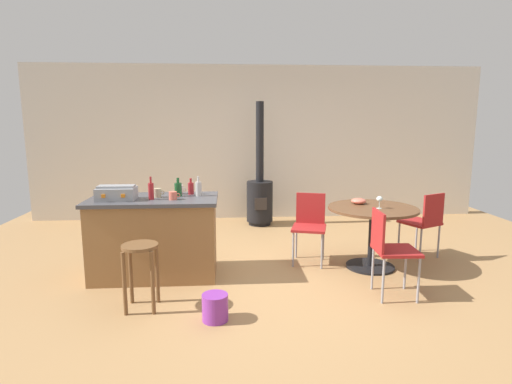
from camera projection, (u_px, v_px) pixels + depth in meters
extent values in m
plane|color=#A37A4C|center=(278.00, 276.00, 4.65)|extent=(8.80, 8.80, 0.00)
cube|color=beige|center=(258.00, 143.00, 7.33)|extent=(8.00, 0.10, 2.70)
cube|color=olive|center=(155.00, 239.00, 4.60)|extent=(1.35, 0.70, 0.85)
cube|color=#424247|center=(153.00, 200.00, 4.53)|extent=(1.41, 0.76, 0.04)
cylinder|color=brown|center=(157.00, 273.00, 3.92)|extent=(0.04, 0.04, 0.59)
cylinder|color=brown|center=(131.00, 274.00, 3.90)|extent=(0.04, 0.04, 0.59)
cylinder|color=brown|center=(124.00, 284.00, 3.66)|extent=(0.04, 0.04, 0.59)
cylinder|color=brown|center=(153.00, 283.00, 3.68)|extent=(0.04, 0.04, 0.59)
cylinder|color=brown|center=(140.00, 246.00, 3.74)|extent=(0.33, 0.33, 0.03)
cylinder|color=black|center=(370.00, 266.00, 4.92)|extent=(0.57, 0.57, 0.02)
cylinder|color=black|center=(371.00, 239.00, 4.86)|extent=(0.07, 0.07, 0.71)
cylinder|color=brown|center=(373.00, 208.00, 4.80)|extent=(1.04, 1.04, 0.03)
cube|color=maroon|center=(309.00, 228.00, 4.99)|extent=(0.49, 0.49, 0.03)
cube|color=maroon|center=(311.00, 209.00, 5.14)|extent=(0.35, 0.12, 0.40)
cylinder|color=gray|center=(323.00, 243.00, 5.16)|extent=(0.02, 0.02, 0.43)
cylinder|color=gray|center=(296.00, 241.00, 5.23)|extent=(0.02, 0.02, 0.43)
cylinder|color=gray|center=(293.00, 249.00, 4.90)|extent=(0.02, 0.02, 0.43)
cylinder|color=gray|center=(322.00, 251.00, 4.83)|extent=(0.02, 0.02, 0.43)
cube|color=maroon|center=(396.00, 251.00, 4.03)|extent=(0.42, 0.42, 0.03)
cube|color=maroon|center=(378.00, 231.00, 4.00)|extent=(0.04, 0.36, 0.40)
cylinder|color=gray|center=(373.00, 268.00, 4.24)|extent=(0.02, 0.02, 0.46)
cylinder|color=gray|center=(383.00, 281.00, 3.90)|extent=(0.02, 0.02, 0.46)
cylinder|color=gray|center=(419.00, 281.00, 3.91)|extent=(0.02, 0.02, 0.46)
cylinder|color=gray|center=(405.00, 268.00, 4.24)|extent=(0.02, 0.02, 0.46)
cube|color=maroon|center=(420.00, 223.00, 5.25)|extent=(0.53, 0.53, 0.03)
cube|color=maroon|center=(434.00, 210.00, 5.05)|extent=(0.34, 0.18, 0.40)
cylinder|color=gray|center=(421.00, 245.00, 5.06)|extent=(0.02, 0.02, 0.43)
cylinder|color=gray|center=(439.00, 241.00, 5.23)|extent=(0.02, 0.02, 0.43)
cylinder|color=gray|center=(416.00, 235.00, 5.52)|extent=(0.02, 0.02, 0.43)
cylinder|color=gray|center=(399.00, 239.00, 5.35)|extent=(0.02, 0.02, 0.43)
cylinder|color=black|center=(260.00, 223.00, 6.98)|extent=(0.37, 0.37, 0.06)
cylinder|color=black|center=(260.00, 201.00, 6.92)|extent=(0.44, 0.44, 0.68)
cube|color=#2D2826|center=(261.00, 204.00, 6.70)|extent=(0.20, 0.02, 0.20)
cylinder|color=black|center=(260.00, 142.00, 6.75)|extent=(0.13, 0.13, 1.32)
cube|color=gray|center=(117.00, 194.00, 4.40)|extent=(0.40, 0.26, 0.13)
cube|color=gray|center=(116.00, 186.00, 4.38)|extent=(0.38, 0.16, 0.02)
cube|color=orange|center=(103.00, 196.00, 4.25)|extent=(0.04, 0.01, 0.04)
cube|color=orange|center=(123.00, 196.00, 4.27)|extent=(0.04, 0.01, 0.04)
cylinder|color=#194C23|center=(178.00, 190.00, 4.61)|extent=(0.08, 0.08, 0.15)
cylinder|color=#194C23|center=(178.00, 180.00, 4.59)|extent=(0.03, 0.03, 0.06)
cylinder|color=maroon|center=(191.00, 189.00, 4.74)|extent=(0.07, 0.07, 0.13)
cylinder|color=maroon|center=(191.00, 181.00, 4.72)|extent=(0.03, 0.03, 0.05)
cylinder|color=#B7B2AD|center=(199.00, 189.00, 4.63)|extent=(0.07, 0.07, 0.16)
cylinder|color=#B7B2AD|center=(198.00, 179.00, 4.61)|extent=(0.03, 0.03, 0.06)
cylinder|color=maroon|center=(151.00, 191.00, 4.41)|extent=(0.06, 0.06, 0.18)
cylinder|color=maroon|center=(151.00, 180.00, 4.39)|extent=(0.02, 0.02, 0.07)
cylinder|color=white|center=(179.00, 189.00, 4.76)|extent=(0.09, 0.09, 0.10)
torus|color=white|center=(184.00, 189.00, 4.76)|extent=(0.05, 0.01, 0.05)
cylinder|color=#DB6651|center=(173.00, 196.00, 4.41)|extent=(0.09, 0.09, 0.09)
torus|color=#DB6651|center=(178.00, 195.00, 4.42)|extent=(0.05, 0.01, 0.05)
cylinder|color=tan|center=(157.00, 193.00, 4.54)|extent=(0.08, 0.08, 0.10)
torus|color=tan|center=(162.00, 192.00, 4.55)|extent=(0.05, 0.01, 0.05)
cylinder|color=#DB6651|center=(111.00, 190.00, 4.69)|extent=(0.07, 0.07, 0.11)
torus|color=#DB6651|center=(116.00, 190.00, 4.69)|extent=(0.05, 0.01, 0.05)
cylinder|color=silver|center=(379.00, 208.00, 4.73)|extent=(0.06, 0.06, 0.00)
cylinder|color=silver|center=(379.00, 205.00, 4.72)|extent=(0.01, 0.01, 0.08)
ellipsoid|color=silver|center=(380.00, 199.00, 4.71)|extent=(0.07, 0.07, 0.06)
ellipsoid|color=#DB6651|center=(359.00, 201.00, 4.99)|extent=(0.18, 0.18, 0.07)
cylinder|color=purple|center=(215.00, 307.00, 3.59)|extent=(0.23, 0.23, 0.24)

